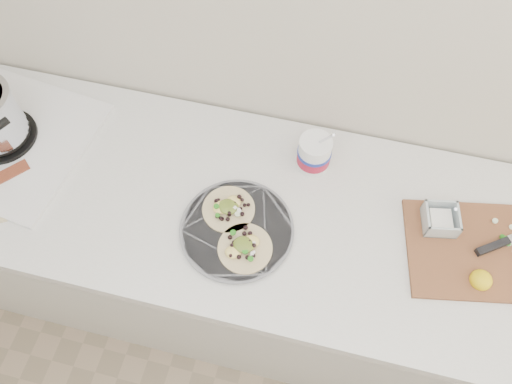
% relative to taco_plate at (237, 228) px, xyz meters
% --- Properties ---
extents(counter, '(2.44, 0.66, 0.90)m').
position_rel_taco_plate_xyz_m(counter, '(0.14, 0.10, -0.47)').
color(counter, beige).
rests_on(counter, ground).
extents(taco_plate, '(0.32, 0.32, 0.04)m').
position_rel_taco_plate_xyz_m(taco_plate, '(0.00, 0.00, 0.00)').
color(taco_plate, slate).
rests_on(taco_plate, counter).
extents(tub, '(0.10, 0.10, 0.22)m').
position_rel_taco_plate_xyz_m(tub, '(0.16, 0.26, 0.05)').
color(tub, white).
rests_on(tub, counter).
extents(cutboard, '(0.46, 0.36, 0.07)m').
position_rel_taco_plate_xyz_m(cutboard, '(0.66, 0.11, -0.00)').
color(cutboard, brown).
rests_on(cutboard, counter).
extents(bacon_plate, '(0.28, 0.28, 0.02)m').
position_rel_taco_plate_xyz_m(bacon_plate, '(-0.71, -0.01, -0.01)').
color(bacon_plate, tan).
rests_on(bacon_plate, counter).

